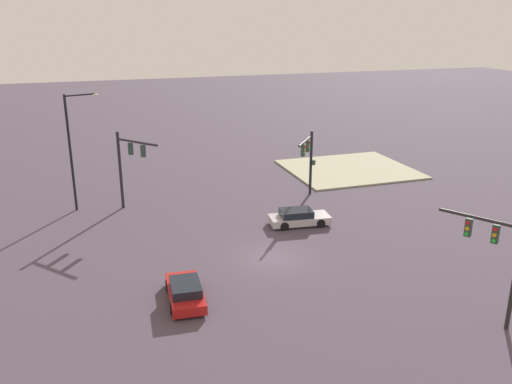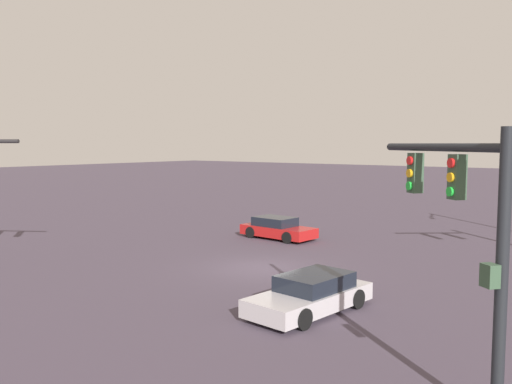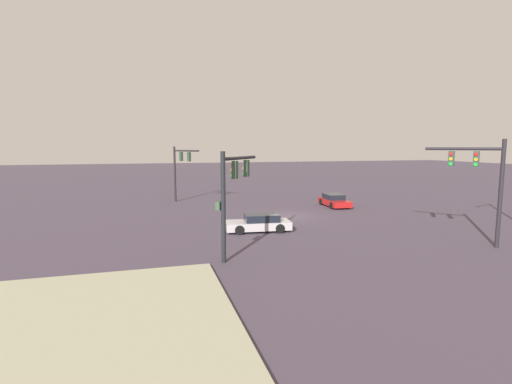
{
  "view_description": "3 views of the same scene",
  "coord_description": "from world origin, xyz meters",
  "px_view_note": "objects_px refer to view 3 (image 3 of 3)",
  "views": [
    {
      "loc": [
        -29.87,
        10.98,
        15.05
      ],
      "look_at": [
        2.75,
        0.17,
        3.69
      ],
      "focal_mm": 37.59,
      "sensor_mm": 36.0,
      "label": 1
    },
    {
      "loc": [
        13.64,
        -18.33,
        5.36
      ],
      "look_at": [
        -0.07,
        -0.34,
        3.32
      ],
      "focal_mm": 37.84,
      "sensor_mm": 36.0,
      "label": 2
    },
    {
      "loc": [
        29.98,
        -11.38,
        5.92
      ],
      "look_at": [
        -2.48,
        -2.0,
        1.85
      ],
      "focal_mm": 26.74,
      "sensor_mm": 36.0,
      "label": 3
    }
  ],
  "objects_px": {
    "traffic_signal_opposite_side": "(180,165)",
    "sedan_car_waiting_far": "(334,201)",
    "traffic_signal_cross_street": "(231,186)",
    "traffic_signal_near_corner": "(483,175)",
    "sedan_car_approaching": "(259,223)"
  },
  "relations": [
    {
      "from": "traffic_signal_opposite_side",
      "to": "traffic_signal_near_corner",
      "type": "bearing_deg",
      "value": 3.03
    },
    {
      "from": "traffic_signal_near_corner",
      "to": "sedan_car_approaching",
      "type": "relative_size",
      "value": 1.35
    },
    {
      "from": "traffic_signal_cross_street",
      "to": "sedan_car_approaching",
      "type": "height_order",
      "value": "traffic_signal_cross_street"
    },
    {
      "from": "traffic_signal_near_corner",
      "to": "sedan_car_waiting_far",
      "type": "bearing_deg",
      "value": -34.2
    },
    {
      "from": "traffic_signal_opposite_side",
      "to": "sedan_car_waiting_far",
      "type": "relative_size",
      "value": 1.34
    },
    {
      "from": "traffic_signal_cross_street",
      "to": "sedan_car_waiting_far",
      "type": "bearing_deg",
      "value": -6.22
    },
    {
      "from": "sedan_car_approaching",
      "to": "sedan_car_waiting_far",
      "type": "distance_m",
      "value": 13.4
    },
    {
      "from": "sedan_car_waiting_far",
      "to": "sedan_car_approaching",
      "type": "bearing_deg",
      "value": -46.16
    },
    {
      "from": "sedan_car_approaching",
      "to": "traffic_signal_opposite_side",
      "type": "bearing_deg",
      "value": -69.17
    },
    {
      "from": "traffic_signal_opposite_side",
      "to": "traffic_signal_cross_street",
      "type": "relative_size",
      "value": 1.04
    },
    {
      "from": "traffic_signal_near_corner",
      "to": "sedan_car_waiting_far",
      "type": "height_order",
      "value": "traffic_signal_near_corner"
    },
    {
      "from": "traffic_signal_opposite_side",
      "to": "sedan_car_approaching",
      "type": "bearing_deg",
      "value": -16.87
    },
    {
      "from": "traffic_signal_near_corner",
      "to": "traffic_signal_cross_street",
      "type": "relative_size",
      "value": 1.12
    },
    {
      "from": "traffic_signal_near_corner",
      "to": "traffic_signal_opposite_side",
      "type": "relative_size",
      "value": 1.08
    },
    {
      "from": "sedan_car_waiting_far",
      "to": "traffic_signal_cross_street",
      "type": "bearing_deg",
      "value": -39.38
    }
  ]
}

